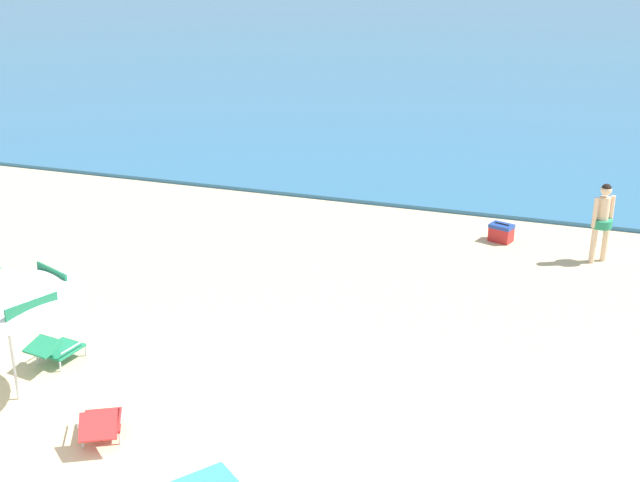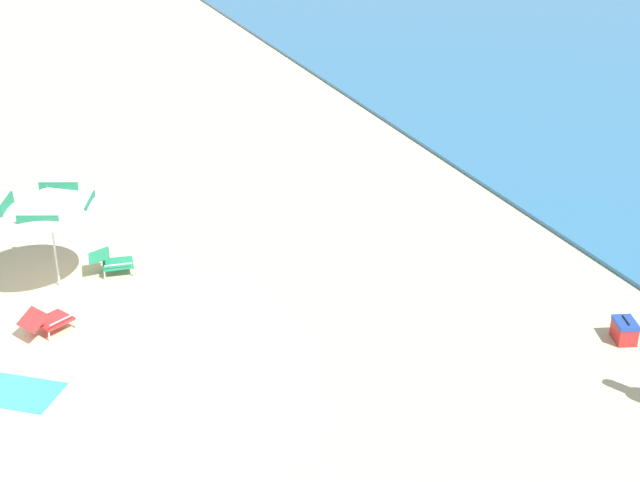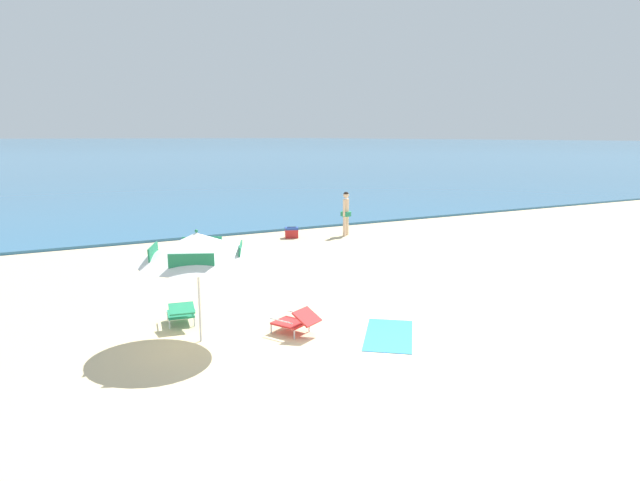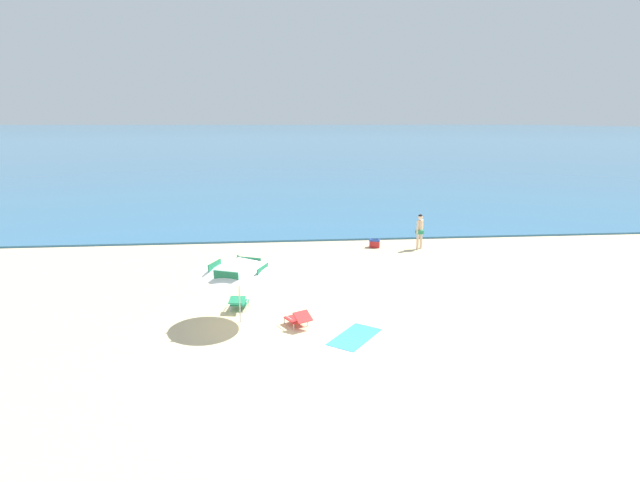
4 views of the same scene
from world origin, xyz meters
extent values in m
plane|color=#D1BA8E|center=(0.00, 0.00, 0.00)|extent=(800.00, 800.00, 0.00)
cube|color=#2D668E|center=(0.00, 412.52, 0.05)|extent=(800.00, 800.00, 0.10)
cylinder|color=silver|center=(-3.06, 2.14, 1.04)|extent=(0.04, 0.04, 2.08)
cone|color=white|center=(-3.06, 2.14, 1.84)|extent=(3.10, 3.09, 0.66)
cube|color=#1E724C|center=(-2.76, 2.87, 1.73)|extent=(0.73, 0.33, 0.27)
cube|color=#1E724C|center=(-3.79, 2.44, 1.73)|extent=(0.33, 0.73, 0.27)
cube|color=#1E724C|center=(-3.36, 1.42, 1.73)|extent=(0.73, 0.33, 0.27)
cube|color=#1E724C|center=(-2.34, 1.84, 1.73)|extent=(0.33, 0.73, 0.27)
sphere|color=#1E724C|center=(-3.06, 2.14, 2.11)|extent=(0.06, 0.06, 0.06)
cube|color=#1E7F56|center=(-3.15, 3.33, 0.20)|extent=(0.61, 0.67, 0.04)
cube|color=#1E7F56|center=(-3.20, 2.98, 0.42)|extent=(0.55, 0.49, 0.14)
cylinder|color=silver|center=(-3.34, 3.65, 0.09)|extent=(0.03, 0.03, 0.18)
cylinder|color=silver|center=(-2.86, 3.58, 0.09)|extent=(0.03, 0.03, 0.18)
cylinder|color=silver|center=(-3.43, 3.09, 0.09)|extent=(0.03, 0.03, 0.18)
cylinder|color=silver|center=(-2.95, 3.01, 0.09)|extent=(0.03, 0.03, 0.18)
cylinder|color=silver|center=(-3.42, 3.38, 0.32)|extent=(0.11, 0.54, 0.02)
cylinder|color=silver|center=(-2.87, 3.29, 0.32)|extent=(0.11, 0.54, 0.02)
cube|color=red|center=(-1.38, 1.78, 0.20)|extent=(0.74, 0.77, 0.04)
cube|color=red|center=(-1.18, 1.42, 0.40)|extent=(0.61, 0.57, 0.25)
cylinder|color=silver|center=(-1.73, 1.92, 0.09)|extent=(0.03, 0.03, 0.18)
cylinder|color=silver|center=(-1.29, 2.15, 0.09)|extent=(0.03, 0.03, 0.18)
cylinder|color=silver|center=(-1.46, 1.41, 0.09)|extent=(0.03, 0.03, 0.18)
cylinder|color=silver|center=(-1.03, 1.64, 0.09)|extent=(0.03, 0.03, 0.18)
cylinder|color=silver|center=(-1.62, 1.65, 0.32)|extent=(0.27, 0.49, 0.02)
cylinder|color=silver|center=(-1.13, 1.91, 0.32)|extent=(0.27, 0.49, 0.02)
cylinder|color=beige|center=(5.11, 10.55, 0.42)|extent=(0.12, 0.12, 0.83)
cylinder|color=beige|center=(4.88, 10.36, 0.42)|extent=(0.12, 0.12, 0.83)
cylinder|color=#23845B|center=(5.00, 10.45, 0.85)|extent=(0.42, 0.42, 0.17)
cylinder|color=beige|center=(5.00, 10.45, 1.13)|extent=(0.23, 0.23, 0.59)
cylinder|color=beige|center=(5.16, 10.59, 1.11)|extent=(0.09, 0.09, 0.63)
cylinder|color=beige|center=(4.84, 10.32, 1.11)|extent=(0.09, 0.09, 0.63)
sphere|color=beige|center=(5.00, 10.45, 1.57)|extent=(0.23, 0.23, 0.23)
sphere|color=black|center=(5.00, 10.45, 1.60)|extent=(0.21, 0.21, 0.21)
cube|color=red|center=(2.94, 11.00, 0.16)|extent=(0.56, 0.48, 0.32)
cube|color=navy|center=(2.94, 11.00, 0.36)|extent=(0.58, 0.49, 0.08)
cylinder|color=black|center=(2.94, 11.00, 0.42)|extent=(0.33, 0.13, 0.02)
cube|color=#3384BC|center=(0.25, 0.74, 0.01)|extent=(1.81, 1.98, 0.01)
camera|label=1|loc=(4.47, -6.14, 6.52)|focal=45.07mm
camera|label=2|loc=(14.04, 0.43, 8.89)|focal=53.23mm
camera|label=3|loc=(-5.64, -7.55, 3.81)|focal=30.72mm
camera|label=4|loc=(-2.02, -12.42, 6.01)|focal=28.21mm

